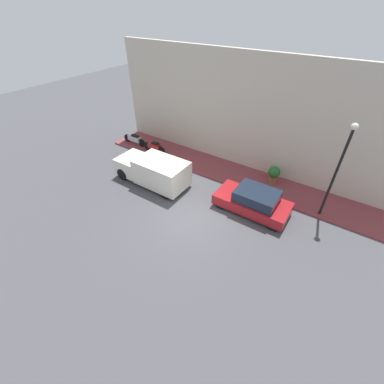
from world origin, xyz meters
name	(u,v)px	position (x,y,z in m)	size (l,w,h in m)	color
ground_plane	(190,219)	(0.00, 0.00, 0.00)	(60.00, 60.00, 0.00)	#47474C
sidewalk	(234,174)	(4.92, 0.00, 0.06)	(2.48, 19.10, 0.12)	brown
building_facade	(250,116)	(6.31, 0.00, 3.45)	(0.30, 19.10, 6.91)	beige
parked_car	(253,201)	(2.40, -2.35, 0.63)	(1.80, 3.85, 1.32)	maroon
delivery_van	(153,170)	(1.47, 3.70, 0.87)	(1.88, 4.61, 1.68)	silver
motorcycle_red	(154,147)	(4.22, 5.97, 0.56)	(0.30, 1.87, 0.79)	#B21E1E
scooter_silver	(134,139)	(4.38, 8.06, 0.55)	(0.30, 2.08, 0.76)	#B7B7BF
streetlamp	(340,163)	(3.99, -5.41, 3.14)	(0.30, 0.30, 4.91)	black
potted_plant	(274,174)	(5.42, -2.35, 0.69)	(0.70, 0.70, 1.02)	brown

